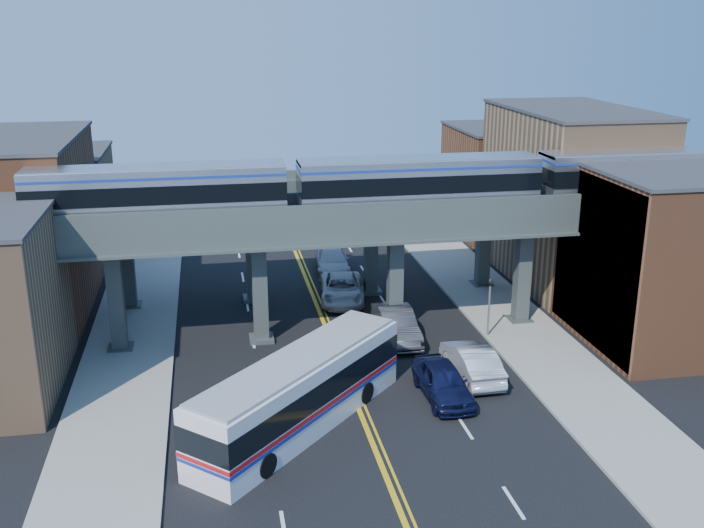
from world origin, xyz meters
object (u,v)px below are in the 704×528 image
(traffic_signal, at_px, (489,301))
(car_parked_curb, at_px, (472,362))
(transit_bus, at_px, (300,393))
(car_lane_a, at_px, (443,381))
(car_lane_b, at_px, (397,325))
(transit_train, at_px, (419,182))
(car_lane_c, at_px, (342,289))
(stop_sign, at_px, (349,340))
(car_lane_d, at_px, (332,261))

(traffic_signal, distance_m, car_parked_curb, 5.82)
(transit_bus, relative_size, car_lane_a, 2.20)
(transit_bus, relative_size, car_lane_b, 2.03)
(transit_train, relative_size, car_lane_c, 7.21)
(car_lane_a, height_order, car_lane_c, car_lane_a)
(transit_train, relative_size, car_lane_a, 8.31)
(car_lane_c, bearing_deg, stop_sign, -90.01)
(car_lane_c, bearing_deg, transit_bus, -98.42)
(car_lane_c, relative_size, car_lane_d, 1.02)
(transit_train, distance_m, car_lane_b, 8.41)
(car_lane_b, distance_m, car_parked_curb, 6.26)
(car_lane_a, distance_m, car_parked_curb, 2.92)
(car_lane_c, bearing_deg, traffic_signal, -38.76)
(car_lane_c, xyz_separation_m, car_parked_curb, (4.70, -12.80, 0.07))
(stop_sign, bearing_deg, car_lane_a, -44.25)
(car_lane_a, height_order, car_parked_curb, car_parked_curb)
(car_lane_d, bearing_deg, traffic_signal, -58.36)
(car_lane_c, xyz_separation_m, car_lane_d, (0.35, 6.27, 0.02))
(transit_train, xyz_separation_m, stop_sign, (-4.99, -5.00, -7.34))
(transit_train, distance_m, car_lane_c, 10.71)
(transit_bus, bearing_deg, car_lane_d, 30.47)
(car_lane_b, bearing_deg, car_parked_curb, -64.22)
(car_lane_a, distance_m, car_lane_c, 14.98)
(car_lane_a, xyz_separation_m, car_lane_b, (-0.52, 7.62, 0.04))
(transit_train, xyz_separation_m, car_lane_d, (-3.14, 12.10, -8.25))
(transit_bus, relative_size, car_lane_d, 1.95)
(transit_bus, relative_size, car_parked_curb, 2.10)
(car_lane_b, bearing_deg, car_lane_a, -85.69)
(transit_train, relative_size, car_lane_d, 7.37)
(stop_sign, distance_m, car_parked_curb, 6.56)
(traffic_signal, xyz_separation_m, car_lane_c, (-7.40, 7.83, -1.47))
(transit_bus, height_order, car_lane_d, transit_bus)
(transit_train, relative_size, car_parked_curb, 7.92)
(stop_sign, distance_m, car_lane_d, 17.23)
(stop_sign, height_order, car_lane_b, stop_sign)
(car_lane_d, height_order, car_parked_curb, car_parked_curb)
(stop_sign, bearing_deg, car_lane_d, 83.82)
(traffic_signal, height_order, car_parked_curb, traffic_signal)
(stop_sign, relative_size, car_lane_d, 0.45)
(car_lane_a, bearing_deg, car_lane_c, 98.31)
(stop_sign, relative_size, car_lane_c, 0.44)
(traffic_signal, distance_m, car_lane_d, 15.83)
(car_lane_b, bearing_deg, car_lane_c, 106.15)
(traffic_signal, bearing_deg, car_lane_b, 172.69)
(traffic_signal, height_order, car_lane_a, traffic_signal)
(car_parked_curb, bearing_deg, traffic_signal, -119.42)
(transit_bus, bearing_deg, car_lane_a, -34.64)
(transit_train, height_order, traffic_signal, transit_train)
(car_lane_b, bearing_deg, stop_sign, -133.21)
(transit_train, bearing_deg, traffic_signal, -27.10)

